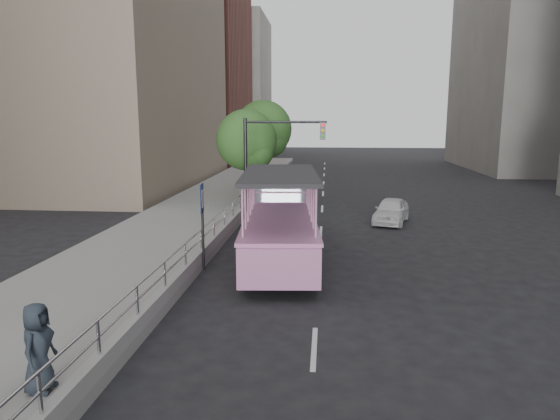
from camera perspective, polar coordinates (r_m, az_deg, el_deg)
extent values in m
plane|color=black|center=(13.71, -0.13, -11.70)|extent=(160.00, 160.00, 0.00)
cube|color=gray|center=(24.22, -11.50, -1.76)|extent=(5.50, 80.00, 0.30)
cube|color=gray|center=(15.97, -10.72, -6.82)|extent=(0.24, 30.00, 0.36)
cylinder|color=#B2B1B6|center=(8.95, -25.77, -18.29)|extent=(0.07, 0.07, 0.70)
cylinder|color=#B2B1B6|center=(10.52, -20.05, -13.47)|extent=(0.07, 0.07, 0.70)
cylinder|color=#B2B1B6|center=(12.22, -16.02, -9.86)|extent=(0.07, 0.07, 0.70)
cylinder|color=#B2B1B6|center=(14.00, -13.05, -7.11)|extent=(0.07, 0.07, 0.70)
cylinder|color=#B2B1B6|center=(15.83, -10.78, -4.98)|extent=(0.07, 0.07, 0.70)
cylinder|color=#B2B1B6|center=(17.69, -9.00, -3.29)|extent=(0.07, 0.07, 0.70)
cylinder|color=#B2B1B6|center=(19.59, -7.57, -1.93)|extent=(0.07, 0.07, 0.70)
cylinder|color=#B2B1B6|center=(21.50, -6.39, -0.80)|extent=(0.07, 0.07, 0.70)
cylinder|color=#B2B1B6|center=(23.43, -5.40, 0.14)|extent=(0.07, 0.07, 0.70)
cylinder|color=#B2B1B6|center=(25.37, -4.57, 0.94)|extent=(0.07, 0.07, 0.70)
cylinder|color=#B2B1B6|center=(15.83, -10.78, -4.98)|extent=(0.06, 22.00, 0.06)
cylinder|color=#B2B1B6|center=(15.74, -10.82, -3.83)|extent=(0.06, 22.00, 0.06)
cylinder|color=black|center=(15.57, -4.00, -7.30)|extent=(0.41, 0.89, 0.86)
cylinder|color=black|center=(15.55, 3.84, -7.32)|extent=(0.41, 0.89, 0.86)
cylinder|color=black|center=(18.14, -3.35, -4.73)|extent=(0.41, 0.89, 0.86)
cylinder|color=black|center=(18.12, 3.34, -4.74)|extent=(0.41, 0.89, 0.86)
cylinder|color=black|center=(20.73, -2.87, -2.80)|extent=(0.41, 0.89, 0.86)
cylinder|color=black|center=(20.72, 2.96, -2.81)|extent=(0.41, 0.89, 0.86)
cube|color=#CB81AB|center=(18.15, -0.01, -2.91)|extent=(3.06, 8.04, 1.20)
cube|color=#CB81AB|center=(22.61, 0.08, 0.36)|extent=(2.51, 2.23, 1.50)
cylinder|color=#CB81AB|center=(23.36, 0.09, 1.40)|extent=(2.30, 0.86, 2.25)
cube|color=#AF6697|center=(14.22, -0.12, -6.68)|extent=(2.42, 0.54, 1.20)
cube|color=#AF6697|center=(18.01, -0.01, -0.88)|extent=(3.20, 8.33, 0.12)
cube|color=black|center=(17.39, -0.01, 4.09)|extent=(3.07, 6.52, 0.13)
cube|color=#8D96A6|center=(20.79, 0.05, 2.28)|extent=(2.21, 0.39, 1.00)
cube|color=#CB81AB|center=(21.26, 0.06, 1.67)|extent=(2.18, 1.14, 0.48)
imported|color=silver|center=(25.65, 12.58, -0.05)|extent=(2.42, 3.91, 1.24)
imported|color=#212831|center=(10.20, -25.93, -13.95)|extent=(0.55, 0.83, 1.66)
cylinder|color=black|center=(17.20, -8.81, -2.47)|extent=(0.09, 0.09, 2.73)
cube|color=navy|center=(16.98, -8.92, 1.31)|extent=(0.09, 0.68, 0.98)
cube|color=silver|center=(16.97, -8.82, 1.31)|extent=(0.05, 0.44, 0.60)
cylinder|color=black|center=(25.61, -3.94, 4.63)|extent=(0.18, 0.18, 5.20)
cylinder|color=black|center=(25.24, 0.55, 10.03)|extent=(4.20, 0.12, 0.12)
cube|color=black|center=(25.16, 4.91, 8.96)|extent=(0.28, 0.22, 0.85)
sphere|color=red|center=(25.02, 4.92, 9.64)|extent=(0.16, 0.16, 0.16)
cylinder|color=#342717|center=(29.24, -3.78, 3.25)|extent=(0.22, 0.22, 3.08)
sphere|color=#2D5A24|center=(29.04, -3.84, 7.99)|extent=(3.52, 3.52, 3.52)
sphere|color=#2D5A24|center=(28.71, -3.13, 6.88)|extent=(2.42, 2.42, 2.42)
cylinder|color=#342717|center=(35.09, -1.92, 4.78)|extent=(0.22, 0.22, 3.47)
sphere|color=#2D5A24|center=(34.94, -1.94, 9.23)|extent=(3.97, 3.97, 3.97)
sphere|color=#2D5A24|center=(34.61, -1.34, 8.20)|extent=(2.73, 2.73, 2.73)
cube|color=brown|center=(64.10, -12.72, 17.16)|extent=(18.00, 16.00, 26.00)
cube|color=gray|center=(78.71, -7.52, 13.81)|extent=(16.00, 14.00, 20.00)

